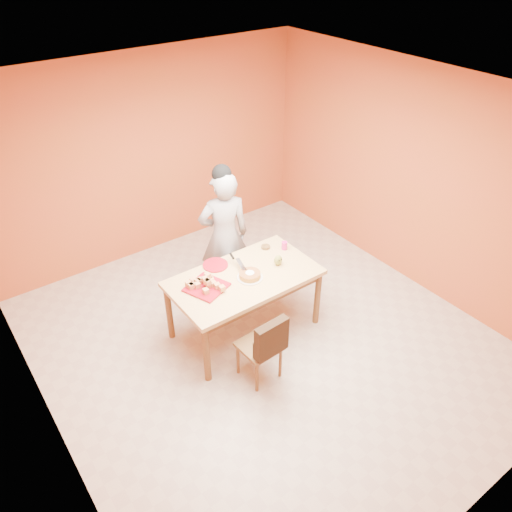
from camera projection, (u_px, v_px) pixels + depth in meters
floor at (265, 342)px, 5.61m from camera, size 5.00×5.00×0.00m
ceiling at (268, 102)px, 4.07m from camera, size 5.00×5.00×0.00m
wall_back at (150, 157)px, 6.50m from camera, size 4.50×0.00×4.50m
wall_left at (28, 337)px, 3.74m from camera, size 0.00×5.00×5.00m
wall_right at (416, 180)px, 5.94m from camera, size 0.00×5.00×5.00m
dining_table at (244, 283)px, 5.40m from camera, size 1.60×0.90×0.76m
dining_chair at (260, 345)px, 4.95m from camera, size 0.40×0.46×0.83m
pastry_pile at (206, 282)px, 5.14m from camera, size 0.34×0.34×0.11m
person at (224, 236)px, 5.89m from camera, size 0.70×0.57×1.66m
pastry_platter at (207, 287)px, 5.18m from camera, size 0.48×0.48×0.02m
red_dinner_plate at (215, 265)px, 5.51m from camera, size 0.29×0.29×0.02m
white_cake_plate at (250, 277)px, 5.32m from camera, size 0.35×0.35×0.01m
sponge_cake at (250, 275)px, 5.31m from camera, size 0.24×0.24×0.05m
cake_server at (241, 264)px, 5.41m from camera, size 0.11×0.24×0.01m
egg_ornament at (278, 260)px, 5.49m from camera, size 0.12×0.10×0.12m
magenta_glass at (284, 246)px, 5.76m from camera, size 0.08×0.08×0.10m
checker_tin at (266, 247)px, 5.79m from camera, size 0.11×0.11×0.03m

